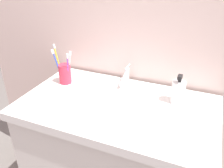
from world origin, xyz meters
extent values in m
cube|color=beige|center=(0.00, 0.32, 1.20)|extent=(2.14, 0.04, 2.40)
cube|color=white|center=(0.00, 0.00, 0.81)|extent=(0.94, 0.55, 0.04)
ellipsoid|color=white|center=(-0.03, -0.01, 0.78)|extent=(0.41, 0.41, 0.10)
torus|color=white|center=(-0.03, -0.01, 0.83)|extent=(0.47, 0.47, 0.02)
cylinder|color=#595B60|center=(-0.03, -0.01, 0.73)|extent=(0.03, 0.03, 0.01)
cylinder|color=silver|center=(-0.03, 0.23, 0.87)|extent=(0.02, 0.02, 0.08)
cylinder|color=silver|center=(-0.03, 0.18, 0.87)|extent=(0.02, 0.11, 0.05)
cylinder|color=silver|center=(-0.03, 0.25, 0.92)|extent=(0.01, 0.05, 0.01)
cylinder|color=#D8334C|center=(-0.35, 0.10, 0.88)|extent=(0.07, 0.07, 0.11)
cylinder|color=blue|center=(-0.37, 0.08, 0.93)|extent=(0.04, 0.03, 0.18)
cube|color=white|center=(-0.39, 0.06, 1.02)|extent=(0.02, 0.02, 0.03)
cylinder|color=purple|center=(-0.32, 0.08, 0.92)|extent=(0.03, 0.03, 0.17)
cube|color=white|center=(-0.31, 0.07, 1.00)|extent=(0.02, 0.02, 0.03)
cylinder|color=white|center=(-0.32, 0.11, 0.92)|extent=(0.03, 0.02, 0.17)
cube|color=white|center=(-0.31, 0.11, 1.00)|extent=(0.02, 0.01, 0.03)
cylinder|color=yellow|center=(-0.39, 0.11, 0.93)|extent=(0.06, 0.02, 0.19)
cube|color=white|center=(-0.42, 0.12, 1.03)|extent=(0.02, 0.01, 0.03)
cylinder|color=white|center=(0.26, 0.13, 0.88)|extent=(0.06, 0.06, 0.11)
cylinder|color=black|center=(0.26, 0.13, 0.95)|extent=(0.02, 0.02, 0.02)
cube|color=black|center=(0.26, 0.11, 0.97)|extent=(0.02, 0.04, 0.02)
camera|label=1|loc=(0.36, -0.91, 1.45)|focal=38.39mm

